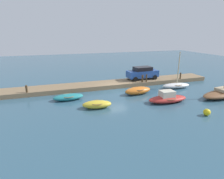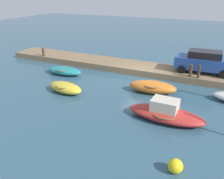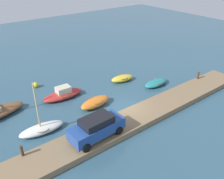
{
  "view_description": "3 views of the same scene",
  "coord_description": "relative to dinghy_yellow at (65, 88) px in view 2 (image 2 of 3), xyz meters",
  "views": [
    {
      "loc": [
        7.61,
        21.1,
        6.89
      ],
      "look_at": [
        1.48,
        2.57,
        0.91
      ],
      "focal_mm": 30.17,
      "sensor_mm": 36.0,
      "label": 1
    },
    {
      "loc": [
        -5.67,
        17.27,
        6.71
      ],
      "look_at": [
        0.4,
        4.49,
        0.65
      ],
      "focal_mm": 37.93,
      "sensor_mm": 36.0,
      "label": 2
    },
    {
      "loc": [
        -12.53,
        -14.35,
        12.65
      ],
      "look_at": [
        0.42,
        2.54,
        1.04
      ],
      "focal_mm": 39.03,
      "sensor_mm": 36.0,
      "label": 3
    }
  ],
  "objects": [
    {
      "name": "ground_plane",
      "position": [
        -3.77,
        -4.95,
        -0.36
      ],
      "size": [
        84.0,
        84.0,
        0.0
      ],
      "primitive_type": "plane",
      "color": "#33566B"
    },
    {
      "name": "dock_platform",
      "position": [
        -3.77,
        -6.67,
        -0.1
      ],
      "size": [
        27.8,
        2.84,
        0.53
      ],
      "primitive_type": "cube",
      "color": "#846B4C",
      "rests_on": "ground_plane"
    },
    {
      "name": "dinghy_yellow",
      "position": [
        0.0,
        0.0,
        0.0
      ],
      "size": [
        2.9,
        1.67,
        0.71
      ],
      "rotation": [
        0.0,
        0.0,
        -0.16
      ],
      "color": "gold",
      "rests_on": "ground_plane"
    },
    {
      "name": "motorboat_red",
      "position": [
        -7.22,
        0.76,
        0.07
      ],
      "size": [
        4.24,
        1.79,
        1.22
      ],
      "rotation": [
        0.0,
        0.0,
        -0.03
      ],
      "color": "#B72D28",
      "rests_on": "ground_plane"
    },
    {
      "name": "rowboat_teal",
      "position": [
        2.34,
        -3.11,
        -0.04
      ],
      "size": [
        3.2,
        1.51,
        0.62
      ],
      "rotation": [
        0.0,
        0.0,
        0.02
      ],
      "color": "teal",
      "rests_on": "ground_plane"
    },
    {
      "name": "rowboat_orange",
      "position": [
        -5.49,
        -2.57,
        0.06
      ],
      "size": [
        3.4,
        1.73,
        0.83
      ],
      "rotation": [
        0.0,
        0.0,
        0.11
      ],
      "color": "orange",
      "rests_on": "ground_plane"
    },
    {
      "name": "mooring_post_mid_west",
      "position": [
        -8.14,
        -5.5,
        0.66
      ],
      "size": [
        0.19,
        0.19,
        1.0
      ],
      "primitive_type": "cylinder",
      "color": "#47331E",
      "rests_on": "dock_platform"
    },
    {
      "name": "mooring_post_mid_east",
      "position": [
        -7.55,
        -5.5,
        0.64
      ],
      "size": [
        0.24,
        0.24,
        0.95
      ],
      "primitive_type": "cylinder",
      "color": "#47331E",
      "rests_on": "dock_platform"
    },
    {
      "name": "mooring_post_east",
      "position": [
        6.55,
        -5.5,
        0.56
      ],
      "size": [
        0.23,
        0.23,
        0.79
      ],
      "primitive_type": "cylinder",
      "color": "#47331E",
      "rests_on": "dock_platform"
    },
    {
      "name": "parked_car",
      "position": [
        -8.28,
        -6.95,
        1.07
      ],
      "size": [
        4.42,
        2.04,
        1.76
      ],
      "rotation": [
        0.0,
        0.0,
        0.04
      ],
      "color": "#234793",
      "rests_on": "dock_platform"
    },
    {
      "name": "marker_buoy",
      "position": [
        -8.54,
        4.62,
        -0.06
      ],
      "size": [
        0.6,
        0.6,
        0.6
      ],
      "primitive_type": "sphere",
      "color": "yellow",
      "rests_on": "ground_plane"
    }
  ]
}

